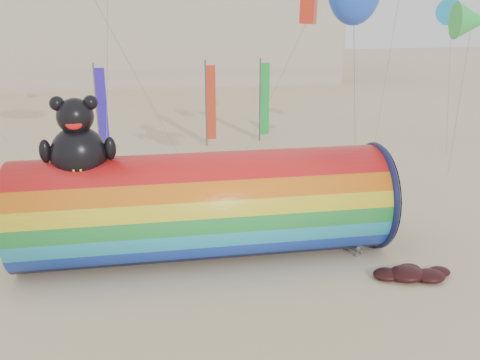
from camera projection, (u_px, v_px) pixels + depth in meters
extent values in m
plane|color=#CCB58C|center=(233.00, 260.00, 18.53)|extent=(160.00, 160.00, 0.00)
cylinder|color=red|center=(205.00, 206.00, 18.38)|extent=(12.62, 3.68, 3.68)
torus|color=#0F1438|center=(374.00, 195.00, 19.37)|extent=(0.25, 3.86, 3.86)
cylinder|color=black|center=(378.00, 195.00, 19.39)|extent=(0.06, 3.65, 3.65)
ellipsoid|color=black|center=(79.00, 155.00, 17.10)|extent=(1.80, 1.61, 1.89)
ellipsoid|color=yellow|center=(77.00, 163.00, 16.59)|extent=(0.93, 0.41, 0.81)
sphere|color=black|center=(75.00, 116.00, 16.70)|extent=(1.16, 1.16, 1.16)
sphere|color=black|center=(57.00, 104.00, 16.48)|extent=(0.46, 0.46, 0.46)
sphere|color=black|center=(91.00, 103.00, 16.64)|extent=(0.46, 0.46, 0.46)
ellipsoid|color=red|center=(74.00, 125.00, 16.30)|extent=(0.51, 0.19, 0.32)
ellipsoid|color=black|center=(45.00, 151.00, 16.77)|extent=(0.38, 0.38, 0.76)
ellipsoid|color=black|center=(110.00, 148.00, 17.09)|extent=(0.38, 0.38, 0.76)
imported|color=slate|center=(360.00, 236.00, 18.62)|extent=(0.65, 0.63, 1.51)
ellipsoid|color=#380A0A|center=(407.00, 274.00, 17.17)|extent=(1.17, 0.99, 0.41)
ellipsoid|color=#380A0A|center=(430.00, 276.00, 17.10)|extent=(0.99, 0.84, 0.34)
ellipsoid|color=#380A0A|center=(387.00, 274.00, 17.23)|extent=(0.91, 0.77, 0.32)
ellipsoid|color=#380A0A|center=(409.00, 269.00, 17.61)|extent=(0.78, 0.66, 0.27)
ellipsoid|color=#380A0A|center=(439.00, 271.00, 17.48)|extent=(0.73, 0.62, 0.25)
cylinder|color=#59595E|center=(97.00, 108.00, 31.07)|extent=(0.10, 0.10, 5.20)
cube|color=#2D18BB|center=(102.00, 107.00, 31.11)|extent=(0.56, 0.06, 4.50)
cylinder|color=#59595E|center=(206.00, 104.00, 32.29)|extent=(0.10, 0.10, 5.20)
cube|color=red|center=(211.00, 103.00, 32.32)|extent=(0.56, 0.06, 4.50)
cylinder|color=#59595E|center=(260.00, 100.00, 33.46)|extent=(0.10, 0.10, 5.20)
cube|color=green|center=(265.00, 99.00, 33.49)|extent=(0.56, 0.06, 4.50)
cone|color=#1CA5E2|center=(452.00, 12.00, 26.90)|extent=(1.31, 1.31, 1.18)
cone|color=green|center=(472.00, 21.00, 21.88)|extent=(1.51, 1.51, 1.36)
cube|color=red|center=(308.00, 12.00, 25.68)|extent=(0.70, 0.70, 1.11)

